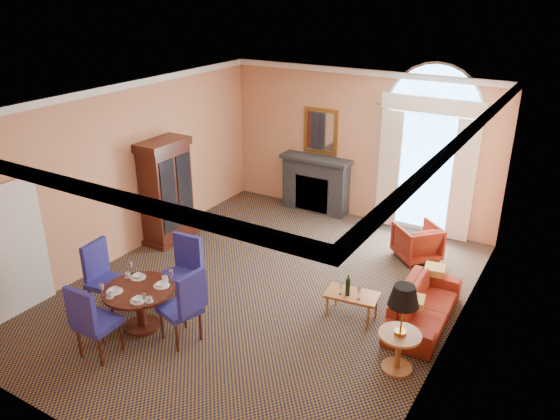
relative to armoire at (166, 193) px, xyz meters
The scene contains 12 objects.
ground 2.98m from the armoire, 14.64° to the right, with size 7.50×7.50×0.00m, color black.
room_envelope 3.09m from the armoire, ahead, with size 6.04×7.52×3.45m.
armoire is the anchor object (origin of this frame).
dining_table 3.09m from the armoire, 56.26° to the right, with size 1.06×1.06×0.87m.
dining_chair_north 2.42m from the armoire, 42.38° to the right, with size 0.62×0.62×1.13m.
dining_chair_south 3.81m from the armoire, 63.97° to the right, with size 0.52×0.54×1.13m.
dining_chair_east 3.52m from the armoire, 44.26° to the right, with size 0.63×0.63×1.13m.
dining_chair_west 2.61m from the armoire, 71.37° to the right, with size 0.58×0.57×1.13m.
sofa 5.32m from the armoire, ahead, with size 1.89×0.74×0.55m, color maroon.
armchair 4.89m from the armoire, 21.05° to the left, with size 0.73×0.75×0.68m, color maroon.
coffee_table 4.37m from the armoire, ahead, with size 0.85×0.55×0.75m.
side_table 5.53m from the armoire, 15.59° to the right, with size 0.57×0.57×1.26m.
Camera 1 is at (4.31, -6.67, 4.84)m, focal length 35.00 mm.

